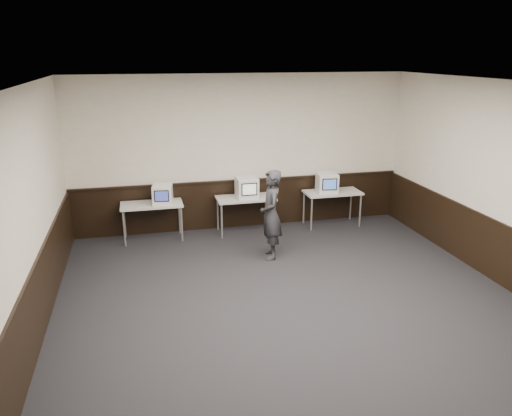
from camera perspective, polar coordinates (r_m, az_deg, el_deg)
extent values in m
plane|color=black|center=(7.30, 5.04, -12.22)|extent=(8.00, 8.00, 0.00)
plane|color=white|center=(6.36, 5.82, 13.70)|extent=(8.00, 8.00, 0.00)
plane|color=beige|center=(10.41, -1.68, 6.33)|extent=(7.00, 0.00, 7.00)
plane|color=beige|center=(6.48, -25.37, -2.33)|extent=(0.00, 8.00, 8.00)
cube|color=black|center=(10.66, -1.61, 0.50)|extent=(6.98, 0.04, 1.00)
cube|color=black|center=(6.90, -24.01, -10.95)|extent=(0.04, 7.98, 1.00)
cube|color=black|center=(10.50, -1.61, 3.18)|extent=(6.98, 0.06, 0.04)
cube|color=beige|center=(10.02, -11.85, 0.39)|extent=(1.20, 0.60, 0.04)
cylinder|color=#999999|center=(9.91, -14.84, -2.32)|extent=(0.04, 0.04, 0.71)
cylinder|color=#999999|center=(9.93, -8.49, -1.87)|extent=(0.04, 0.04, 0.71)
cylinder|color=#999999|center=(10.38, -14.80, -1.41)|extent=(0.04, 0.04, 0.71)
cylinder|color=#999999|center=(10.40, -8.75, -0.98)|extent=(0.04, 0.04, 0.71)
cube|color=beige|center=(10.24, -1.18, 1.13)|extent=(1.20, 0.60, 0.04)
cylinder|color=#999999|center=(10.02, -3.93, -1.53)|extent=(0.04, 0.04, 0.71)
cylinder|color=#999999|center=(10.24, 2.14, -1.07)|extent=(0.04, 0.04, 0.71)
cylinder|color=#999999|center=(10.49, -4.39, -0.67)|extent=(0.04, 0.04, 0.71)
cylinder|color=#999999|center=(10.70, 1.43, -0.24)|extent=(0.04, 0.04, 0.71)
cube|color=beige|center=(10.78, 8.74, 1.77)|extent=(1.20, 0.60, 0.04)
cylinder|color=#999999|center=(10.48, 6.36, -0.74)|extent=(0.04, 0.04, 0.71)
cylinder|color=#999999|center=(10.89, 11.82, -0.31)|extent=(0.04, 0.04, 0.71)
cylinder|color=#999999|center=(10.93, 5.49, 0.06)|extent=(0.04, 0.04, 0.71)
cylinder|color=#999999|center=(11.32, 10.77, 0.44)|extent=(0.04, 0.04, 0.71)
cube|color=white|center=(9.93, -10.63, 1.57)|extent=(0.43, 0.45, 0.38)
cube|color=black|center=(9.74, -10.74, 1.35)|extent=(0.28, 0.06, 0.23)
cube|color=#353E9D|center=(9.73, -10.75, 1.34)|extent=(0.24, 0.04, 0.19)
cube|color=white|center=(10.16, -1.06, 2.36)|extent=(0.43, 0.45, 0.42)
cube|color=black|center=(9.94, -0.77, 2.15)|extent=(0.32, 0.02, 0.25)
cube|color=#B6C3AB|center=(9.93, -0.75, 2.13)|extent=(0.28, 0.01, 0.21)
cube|color=white|center=(10.65, 8.11, 2.88)|extent=(0.47, 0.48, 0.42)
cube|color=black|center=(10.44, 8.41, 2.69)|extent=(0.31, 0.05, 0.25)
cube|color=#3C63B3|center=(10.43, 8.43, 2.67)|extent=(0.27, 0.04, 0.21)
imported|color=#28292E|center=(8.93, 1.72, -0.77)|extent=(0.45, 0.63, 1.63)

